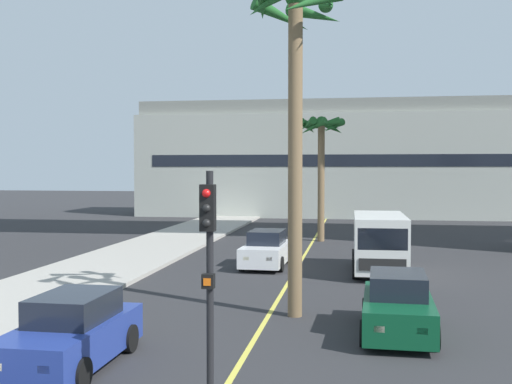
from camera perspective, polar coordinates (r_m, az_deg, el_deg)
sidewalk_left at (r=20.80m, az=-21.70°, el=-9.55°), size 4.80×80.00×0.15m
lane_stripe_center at (r=25.94m, az=3.52°, el=-7.24°), size 0.14×56.00×0.01m
pier_building_backdrop at (r=56.60m, az=6.58°, el=2.90°), size 33.44×8.04×10.08m
car_queue_front at (r=16.70m, az=12.72°, el=-10.06°), size 1.94×4.15×1.56m
car_queue_second at (r=27.20m, az=0.96°, el=-5.27°), size 1.94×4.15×1.56m
car_queue_third at (r=14.27m, az=-16.34°, el=-12.21°), size 1.87×4.12×1.56m
delivery_van at (r=25.94m, az=11.12°, el=-4.42°), size 2.20×5.27×2.36m
traffic_light_median_near at (r=10.38m, az=-4.29°, el=-6.30°), size 0.24×0.37×4.20m
palm_tree_near_median at (r=36.64m, az=5.96°, el=4.70°), size 2.79×2.77×7.24m
palm_tree_mid_median at (r=18.14m, az=3.58°, el=11.29°), size 2.90×2.99×9.37m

